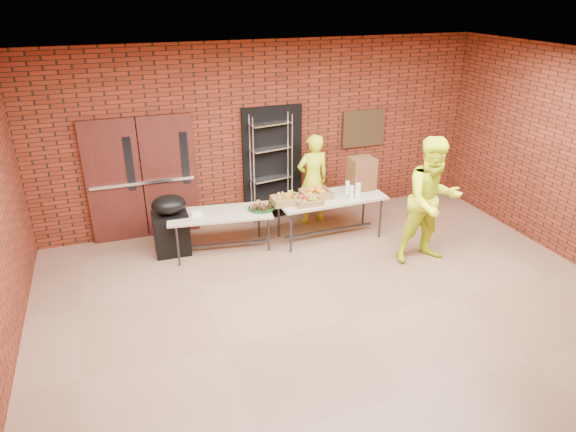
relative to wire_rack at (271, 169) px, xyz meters
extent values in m
cube|color=#825F46|center=(-0.03, -3.32, -1.02)|extent=(8.00, 7.00, 0.04)
cube|color=silver|center=(-0.03, -3.32, 2.22)|extent=(8.00, 7.00, 0.04)
cube|color=maroon|center=(-0.03, 0.20, 0.60)|extent=(8.00, 0.04, 3.20)
cube|color=#481B14|center=(-2.68, 0.12, 0.05)|extent=(0.88, 0.08, 2.10)
cube|color=#481B14|center=(-1.78, 0.12, 0.05)|extent=(0.88, 0.08, 2.10)
cube|color=black|center=(-2.40, 0.07, 0.35)|extent=(0.12, 0.02, 0.90)
cube|color=black|center=(-1.50, 0.07, 0.35)|extent=(0.12, 0.02, 0.90)
cube|color=silver|center=(-2.23, 0.06, 0.00)|extent=(1.70, 0.04, 0.05)
cube|color=black|center=(0.07, 0.14, 0.05)|extent=(1.10, 0.06, 2.10)
cube|color=#3A2A17|center=(1.87, 0.13, 0.55)|extent=(0.85, 0.04, 0.70)
cube|color=tan|center=(-1.16, -0.86, -0.34)|extent=(1.73, 0.91, 0.04)
cube|color=#323237|center=(-1.16, -0.86, -0.89)|extent=(1.46, 0.24, 0.03)
cylinder|color=#323237|center=(-1.89, -0.58, -0.68)|extent=(0.03, 0.03, 0.64)
cylinder|color=#323237|center=(-0.42, -0.58, -0.68)|extent=(0.03, 0.03, 0.64)
cylinder|color=#323237|center=(-1.89, -1.13, -0.68)|extent=(0.03, 0.03, 0.64)
cylinder|color=#323237|center=(-0.42, -1.13, -0.68)|extent=(0.03, 0.03, 0.64)
cube|color=tan|center=(0.72, -1.00, -0.26)|extent=(1.85, 0.80, 0.04)
cube|color=#323237|center=(0.72, -1.00, -0.88)|extent=(1.63, 0.07, 0.03)
cylinder|color=#323237|center=(-0.10, -0.69, -0.64)|extent=(0.04, 0.04, 0.71)
cylinder|color=#323237|center=(1.53, -0.69, -0.64)|extent=(0.04, 0.04, 0.71)
cylinder|color=#323237|center=(-0.10, -1.30, -0.64)|extent=(0.04, 0.04, 0.71)
cylinder|color=#323237|center=(1.53, -1.30, -0.64)|extent=(0.04, 0.04, 0.71)
cube|color=#9F7740|center=(-0.08, -1.01, -0.21)|extent=(0.45, 0.35, 0.07)
cube|color=#9F7740|center=(0.47, -0.94, -0.20)|extent=(0.49, 0.38, 0.08)
cube|color=#9F7740|center=(0.25, -1.16, -0.21)|extent=(0.42, 0.33, 0.07)
cylinder|color=#134A18|center=(-0.48, -0.93, -0.31)|extent=(0.43, 0.43, 0.02)
cube|color=white|center=(-1.52, -0.83, -0.29)|extent=(0.17, 0.11, 0.06)
cube|color=brown|center=(1.37, -0.82, 0.04)|extent=(0.42, 0.38, 0.56)
cylinder|color=white|center=(1.03, -1.17, -0.13)|extent=(0.07, 0.07, 0.22)
cylinder|color=white|center=(1.11, -1.23, -0.11)|extent=(0.09, 0.09, 0.27)
cylinder|color=white|center=(1.05, -0.96, -0.13)|extent=(0.07, 0.07, 0.22)
cube|color=black|center=(-1.92, -0.66, -0.65)|extent=(0.56, 0.46, 0.70)
ellipsoid|color=black|center=(-1.92, -0.66, -0.15)|extent=(0.55, 0.47, 0.30)
imported|color=#E0F71B|center=(0.69, -0.29, -0.17)|extent=(0.62, 0.42, 1.66)
imported|color=#E0F71B|center=(1.86, -2.23, 0.01)|extent=(1.01, 0.81, 2.01)
camera|label=1|loc=(-2.65, -8.29, 3.02)|focal=32.00mm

